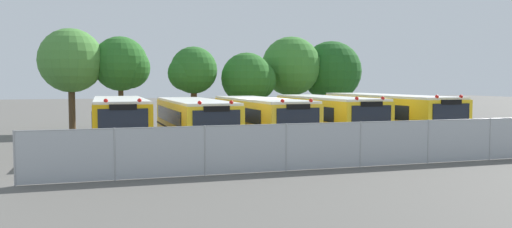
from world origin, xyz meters
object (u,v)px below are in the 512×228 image
at_px(school_bus_2, 261,118).
at_px(tree_0, 69,61).
at_px(school_bus_0, 120,121).
at_px(school_bus_3, 327,116).
at_px(tree_2, 191,71).
at_px(school_bus_4, 386,115).
at_px(school_bus_1, 194,120).
at_px(tree_4, 290,66).
at_px(tree_1, 123,65).
at_px(tree_5, 332,71).
at_px(tree_3, 250,79).

distance_m(school_bus_2, tree_0, 14.20).
xyz_separation_m(school_bus_0, school_bus_3, (11.32, 0.26, -0.00)).
bearing_deg(tree_2, school_bus_4, -44.22).
bearing_deg(school_bus_1, tree_4, -131.73).
bearing_deg(school_bus_3, tree_4, -100.13).
bearing_deg(school_bus_2, school_bus_3, 178.99).
xyz_separation_m(tree_1, tree_5, (16.37, 1.84, -0.24)).
xyz_separation_m(school_bus_2, tree_4, (5.93, 11.05, 3.23)).
bearing_deg(tree_2, tree_0, 179.51).
height_order(tree_1, tree_3, tree_1).
bearing_deg(school_bus_4, school_bus_0, -0.29).
bearing_deg(school_bus_4, tree_3, -61.24).
distance_m(school_bus_3, tree_5, 12.98).
bearing_deg(school_bus_4, tree_0, -28.59).
bearing_deg(tree_1, school_bus_2, -54.64).
height_order(school_bus_2, school_bus_3, school_bus_3).
bearing_deg(tree_0, school_bus_4, -28.26).
distance_m(school_bus_1, tree_5, 17.77).
relative_size(school_bus_3, school_bus_4, 0.88).
bearing_deg(tree_2, tree_1, 176.96).
distance_m(tree_0, tree_4, 16.19).
bearing_deg(tree_0, tree_5, 5.81).
height_order(school_bus_2, school_bus_4, school_bus_4).
xyz_separation_m(school_bus_1, tree_0, (-6.50, 9.43, 3.37)).
bearing_deg(tree_5, school_bus_2, -130.32).
relative_size(tree_3, tree_5, 0.83).
bearing_deg(school_bus_3, tree_2, -56.51).
distance_m(school_bus_2, tree_2, 9.88).
bearing_deg(tree_4, tree_0, -173.91).
distance_m(school_bus_3, tree_1, 14.60).
xyz_separation_m(school_bus_3, school_bus_4, (3.67, -0.25, 0.04)).
bearing_deg(school_bus_4, school_bus_3, -4.18).
height_order(tree_4, tree_5, tree_4).
distance_m(tree_2, tree_4, 8.29).
relative_size(tree_2, tree_3, 1.06).
xyz_separation_m(school_bus_2, tree_3, (2.20, 9.49, 2.18)).
relative_size(school_bus_4, tree_5, 1.74).
distance_m(school_bus_1, school_bus_4, 11.26).
relative_size(school_bus_1, tree_1, 1.59).
xyz_separation_m(school_bus_2, tree_2, (-2.14, 9.26, 2.70)).
xyz_separation_m(tree_1, tree_4, (12.68, 1.54, 0.13)).
relative_size(school_bus_1, tree_2, 1.75).
bearing_deg(school_bus_1, tree_1, -73.21).
bearing_deg(school_bus_4, tree_1, -34.46).
bearing_deg(school_bus_2, tree_5, -131.76).
bearing_deg(tree_5, tree_4, -175.45).
relative_size(school_bus_2, tree_2, 1.81).
xyz_separation_m(tree_0, tree_4, (16.10, 1.72, -0.12)).
height_order(school_bus_1, tree_1, tree_1).
height_order(school_bus_1, school_bus_3, school_bus_3).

